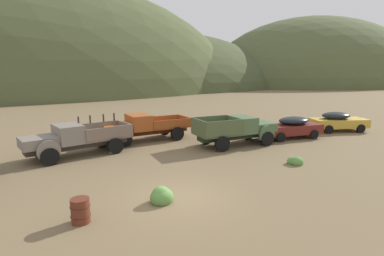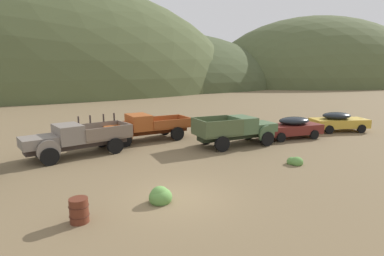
% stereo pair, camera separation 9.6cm
% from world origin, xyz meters
% --- Properties ---
extents(ground_plane, '(300.00, 300.00, 0.00)m').
position_xyz_m(ground_plane, '(0.00, 0.00, 0.00)').
color(ground_plane, brown).
extents(hill_far_left, '(107.13, 50.99, 49.65)m').
position_xyz_m(hill_far_left, '(-12.28, 63.26, 0.00)').
color(hill_far_left, '#4C5633').
rests_on(hill_far_left, ground).
extents(hill_distant, '(86.89, 73.44, 32.53)m').
position_xyz_m(hill_distant, '(23.65, 81.56, 0.00)').
color(hill_distant, '#424C2D').
rests_on(hill_distant, ground).
extents(hill_center, '(77.56, 54.50, 42.37)m').
position_xyz_m(hill_center, '(77.55, 63.92, 0.00)').
color(hill_center, '#4C5633').
rests_on(hill_center, ground).
extents(truck_primer_gray, '(6.35, 3.35, 2.16)m').
position_xyz_m(truck_primer_gray, '(-3.28, 8.09, 1.00)').
color(truck_primer_gray, '#3D322D').
rests_on(truck_primer_gray, ground).
extents(truck_oxide_orange, '(6.42, 2.76, 1.89)m').
position_xyz_m(truck_oxide_orange, '(1.45, 10.16, 1.00)').
color(truck_oxide_orange, '#51220D').
rests_on(truck_oxide_orange, ground).
extents(truck_weathered_green, '(5.63, 2.49, 1.91)m').
position_xyz_m(truck_weathered_green, '(7.22, 6.23, 1.01)').
color(truck_weathered_green, '#232B1B').
rests_on(truck_weathered_green, ground).
extents(car_oxblood, '(4.97, 2.39, 1.57)m').
position_xyz_m(car_oxblood, '(11.52, 6.29, 0.82)').
color(car_oxblood, maroon).
rests_on(car_oxblood, ground).
extents(car_faded_yellow, '(4.94, 3.18, 1.57)m').
position_xyz_m(car_faded_yellow, '(17.20, 6.49, 0.82)').
color(car_faded_yellow, gold).
rests_on(car_faded_yellow, ground).
extents(oil_drum_spare, '(0.66, 0.66, 0.84)m').
position_xyz_m(oil_drum_spare, '(-3.76, -0.43, 0.42)').
color(oil_drum_spare, '#5B2819').
rests_on(oil_drum_spare, ground).
extents(bush_between_trucks, '(0.77, 0.78, 0.54)m').
position_xyz_m(bush_between_trucks, '(7.32, 1.27, 0.14)').
color(bush_between_trucks, '#5B8E42').
rests_on(bush_between_trucks, ground).
extents(bush_back_edge, '(0.90, 0.81, 0.83)m').
position_xyz_m(bush_back_edge, '(-0.81, -0.12, 0.21)').
color(bush_back_edge, '#5B8E42').
rests_on(bush_back_edge, ground).
extents(bush_lone_scrub, '(0.77, 0.71, 0.64)m').
position_xyz_m(bush_lone_scrub, '(11.99, 9.34, 0.15)').
color(bush_lone_scrub, '#5B8E42').
rests_on(bush_lone_scrub, ground).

